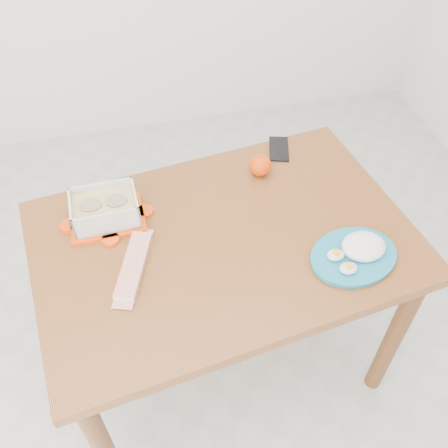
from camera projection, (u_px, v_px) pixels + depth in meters
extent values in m
plane|color=#B7B7B2|center=(197.00, 380.00, 2.00)|extent=(3.50, 3.50, 0.00)
cube|color=brown|center=(224.00, 242.00, 1.54)|extent=(1.24, 0.91, 0.04)
cylinder|color=brown|center=(103.00, 447.00, 1.48)|extent=(0.06, 0.06, 0.71)
cylinder|color=brown|center=(394.00, 336.00, 1.73)|extent=(0.06, 0.06, 0.71)
cylinder|color=brown|center=(68.00, 283.00, 1.89)|extent=(0.06, 0.06, 0.71)
cylinder|color=brown|center=(308.00, 213.00, 2.14)|extent=(0.06, 0.06, 0.71)
cube|color=#F94607|center=(107.00, 219.00, 1.57)|extent=(0.23, 0.18, 0.01)
cube|color=silver|center=(105.00, 208.00, 1.53)|extent=(0.20, 0.15, 0.08)
cube|color=tan|center=(105.00, 210.00, 1.54)|extent=(0.19, 0.14, 0.05)
cylinder|color=#9E8467|center=(91.00, 207.00, 1.51)|extent=(0.07, 0.07, 0.02)
cylinder|color=#9E8467|center=(117.00, 203.00, 1.53)|extent=(0.07, 0.07, 0.02)
sphere|color=#FF5605|center=(260.00, 165.00, 1.69)|extent=(0.07, 0.07, 0.07)
cylinder|color=teal|center=(353.00, 257.00, 1.46)|extent=(0.31, 0.31, 0.02)
ellipsoid|color=white|center=(364.00, 244.00, 1.45)|extent=(0.15, 0.14, 0.06)
ellipsoid|color=silver|center=(336.00, 255.00, 1.44)|extent=(0.06, 0.05, 0.03)
ellipsoid|color=silver|center=(348.00, 268.00, 1.40)|extent=(0.06, 0.05, 0.03)
cube|color=red|center=(134.00, 265.00, 1.43)|extent=(0.14, 0.25, 0.02)
cube|color=black|center=(279.00, 149.00, 1.80)|extent=(0.10, 0.15, 0.01)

